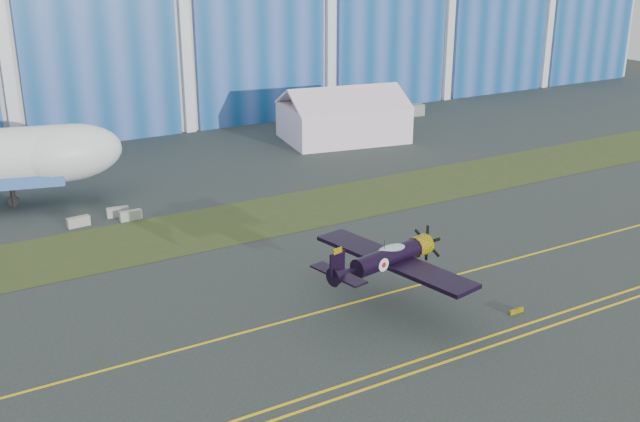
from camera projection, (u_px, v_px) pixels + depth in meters
ground at (148, 319)px, 50.46m from camera, size 260.00×260.00×0.00m
grass_median at (94, 250)px, 61.83m from camera, size 260.00×10.00×0.02m
taxiway_centreline at (174, 351)px, 46.39m from camera, size 200.00×0.20×0.02m
edge_line_far at (230, 422)px, 39.49m from camera, size 80.00×0.20×0.02m
guard_board_right at (516, 311)px, 51.12m from camera, size 1.20×0.15×0.35m
warbird at (387, 258)px, 50.55m from camera, size 13.11×14.89×3.88m
tent at (343, 113)px, 95.79m from camera, size 16.67×13.40×6.97m
tug at (52, 149)px, 89.45m from camera, size 2.67×1.84×1.46m
gse_box at (414, 110)px, 110.13m from camera, size 2.98×1.99×1.65m
barrier_a at (78, 222)px, 66.82m from camera, size 2.05×0.78×0.90m
barrier_b at (131, 215)px, 68.38m from camera, size 2.00×0.61×0.90m
barrier_c at (118, 212)px, 69.27m from camera, size 2.06×0.83×0.90m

